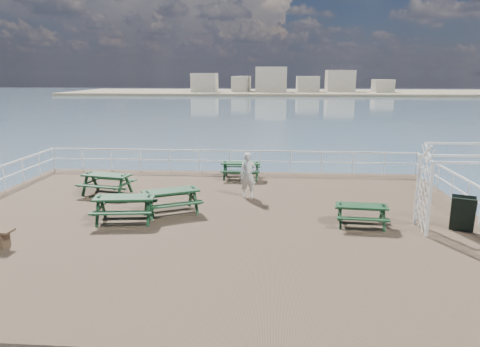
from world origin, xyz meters
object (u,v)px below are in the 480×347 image
object	(u,v)px
picnic_table_c	(241,167)
trellis_arbor	(458,193)
picnic_table_b	(107,180)
picnic_table_d	(125,203)
picnic_table_a	(171,196)
picnic_table_e	(361,211)
person	(248,175)

from	to	relation	value
picnic_table_c	trellis_arbor	bearing A→B (deg)	-41.17
picnic_table_b	picnic_table_c	xyz separation A→B (m)	(5.15, 2.98, -0.04)
picnic_table_d	picnic_table_a	bearing A→B (deg)	28.06
picnic_table_c	picnic_table_e	xyz separation A→B (m)	(4.20, -5.97, -0.06)
picnic_table_c	person	xyz separation A→B (m)	(0.47, -3.02, 0.32)
picnic_table_c	trellis_arbor	world-z (taller)	trellis_arbor
picnic_table_e	trellis_arbor	size ratio (longest dim) A/B	0.61
picnic_table_e	picnic_table_a	bearing A→B (deg)	177.05
picnic_table_b	picnic_table_e	bearing A→B (deg)	-6.05
trellis_arbor	picnic_table_d	bearing A→B (deg)	179.79
picnic_table_a	trellis_arbor	world-z (taller)	trellis_arbor
picnic_table_a	picnic_table_d	distance (m)	1.59
trellis_arbor	picnic_table_e	bearing A→B (deg)	175.07
picnic_table_e	picnic_table_d	bearing A→B (deg)	-174.77
trellis_arbor	person	xyz separation A→B (m)	(-6.49, 3.23, -0.34)
picnic_table_a	picnic_table_c	bearing A→B (deg)	41.57
picnic_table_e	picnic_table_b	bearing A→B (deg)	166.87
picnic_table_a	person	size ratio (longest dim) A/B	1.36
picnic_table_c	picnic_table_d	distance (m)	6.93
picnic_table_c	picnic_table_e	size ratio (longest dim) A/B	1.06
picnic_table_a	person	xyz separation A→B (m)	(2.54, 2.12, 0.28)
picnic_table_b	picnic_table_a	bearing A→B (deg)	-23.31
picnic_table_b	picnic_table_c	distance (m)	5.95
picnic_table_a	person	bearing A→B (deg)	13.38
picnic_table_a	picnic_table_e	distance (m)	6.32
picnic_table_b	picnic_table_e	distance (m)	9.82
picnic_table_c	picnic_table_e	world-z (taller)	picnic_table_c
picnic_table_b	picnic_table_d	xyz separation A→B (m)	(1.78, -3.07, 0.01)
picnic_table_c	picnic_table_b	bearing A→B (deg)	-149.22
picnic_table_b	person	bearing A→B (deg)	11.30
picnic_table_b	picnic_table_e	xyz separation A→B (m)	(9.36, -2.99, -0.09)
picnic_table_b	picnic_table_e	world-z (taller)	picnic_table_b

